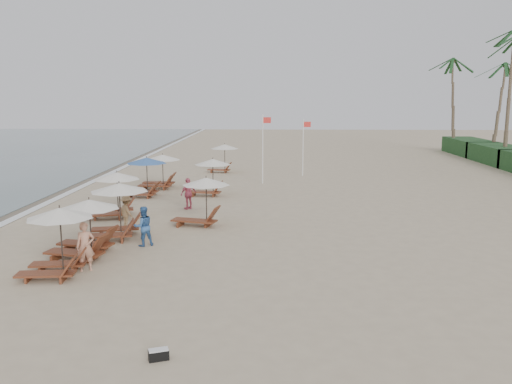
{
  "coord_description": "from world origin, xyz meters",
  "views": [
    {
      "loc": [
        1.55,
        -19.38,
        5.91
      ],
      "look_at": [
        0.73,
        6.58,
        1.3
      ],
      "focal_mm": 37.62,
      "sensor_mm": 36.0,
      "label": 1
    }
  ],
  "objects_px": {
    "beachgoer_near": "(85,247)",
    "flag_pole_near": "(263,146)",
    "lounger_station_2": "(115,211)",
    "inland_station_2": "(223,154)",
    "lounger_station_1": "(83,230)",
    "inland_station_0": "(200,198)",
    "duffel_bag": "(159,354)",
    "beachgoer_far_a": "(188,194)",
    "lounger_station_0": "(55,242)",
    "lounger_station_5": "(159,172)",
    "beachgoer_mid_a": "(143,226)",
    "lounger_station_3": "(113,195)",
    "lounger_station_4": "(144,176)",
    "inland_station_1": "(209,174)",
    "beachgoer_mid_b": "(127,211)"
  },
  "relations": [
    {
      "from": "beachgoer_near",
      "to": "beachgoer_mid_b",
      "type": "bearing_deg",
      "value": 69.77
    },
    {
      "from": "lounger_station_1",
      "to": "inland_station_2",
      "type": "height_order",
      "value": "inland_station_2"
    },
    {
      "from": "lounger_station_1",
      "to": "beachgoer_mid_a",
      "type": "xyz_separation_m",
      "value": [
        1.94,
        1.41,
        -0.19
      ]
    },
    {
      "from": "inland_station_1",
      "to": "beachgoer_near",
      "type": "distance_m",
      "value": 14.57
    },
    {
      "from": "lounger_station_1",
      "to": "inland_station_2",
      "type": "relative_size",
      "value": 1.07
    },
    {
      "from": "lounger_station_4",
      "to": "inland_station_0",
      "type": "relative_size",
      "value": 0.91
    },
    {
      "from": "lounger_station_4",
      "to": "flag_pole_near",
      "type": "relative_size",
      "value": 0.54
    },
    {
      "from": "beachgoer_mid_a",
      "to": "flag_pole_near",
      "type": "distance_m",
      "value": 16.68
    },
    {
      "from": "lounger_station_3",
      "to": "beachgoer_mid_a",
      "type": "xyz_separation_m",
      "value": [
        2.75,
        -5.17,
        -0.31
      ]
    },
    {
      "from": "lounger_station_2",
      "to": "lounger_station_5",
      "type": "height_order",
      "value": "lounger_station_2"
    },
    {
      "from": "lounger_station_1",
      "to": "inland_station_0",
      "type": "relative_size",
      "value": 0.98
    },
    {
      "from": "duffel_bag",
      "to": "beachgoer_mid_b",
      "type": "bearing_deg",
      "value": 108.16
    },
    {
      "from": "lounger_station_5",
      "to": "beachgoer_far_a",
      "type": "distance_m",
      "value": 7.25
    },
    {
      "from": "beachgoer_near",
      "to": "beachgoer_mid_b",
      "type": "relative_size",
      "value": 1.15
    },
    {
      "from": "lounger_station_1",
      "to": "duffel_bag",
      "type": "height_order",
      "value": "lounger_station_1"
    },
    {
      "from": "lounger_station_3",
      "to": "beachgoer_mid_a",
      "type": "height_order",
      "value": "lounger_station_3"
    },
    {
      "from": "lounger_station_4",
      "to": "inland_station_0",
      "type": "bearing_deg",
      "value": -58.82
    },
    {
      "from": "lounger_station_4",
      "to": "flag_pole_near",
      "type": "xyz_separation_m",
      "value": [
        7.06,
        5.17,
        1.35
      ]
    },
    {
      "from": "lounger_station_3",
      "to": "inland_station_0",
      "type": "distance_m",
      "value": 4.86
    },
    {
      "from": "duffel_bag",
      "to": "inland_station_2",
      "type": "bearing_deg",
      "value": 92.59
    },
    {
      "from": "lounger_station_5",
      "to": "beachgoer_near",
      "type": "xyz_separation_m",
      "value": [
        1.03,
        -16.96,
        -0.22
      ]
    },
    {
      "from": "lounger_station_1",
      "to": "beachgoer_near",
      "type": "xyz_separation_m",
      "value": [
        0.69,
        -1.74,
        -0.15
      ]
    },
    {
      "from": "lounger_station_2",
      "to": "inland_station_2",
      "type": "bearing_deg",
      "value": 82.45
    },
    {
      "from": "beachgoer_mid_a",
      "to": "lounger_station_5",
      "type": "bearing_deg",
      "value": -110.19
    },
    {
      "from": "lounger_station_3",
      "to": "duffel_bag",
      "type": "distance_m",
      "value": 15.59
    },
    {
      "from": "lounger_station_3",
      "to": "beachgoer_mid_a",
      "type": "distance_m",
      "value": 5.87
    },
    {
      "from": "lounger_station_1",
      "to": "lounger_station_5",
      "type": "height_order",
      "value": "lounger_station_5"
    },
    {
      "from": "inland_station_0",
      "to": "inland_station_2",
      "type": "distance_m",
      "value": 17.88
    },
    {
      "from": "lounger_station_4",
      "to": "inland_station_2",
      "type": "relative_size",
      "value": 1.0
    },
    {
      "from": "lounger_station_3",
      "to": "lounger_station_4",
      "type": "xyz_separation_m",
      "value": [
        0.21,
        5.61,
        0.15
      ]
    },
    {
      "from": "lounger_station_5",
      "to": "inland_station_1",
      "type": "height_order",
      "value": "inland_station_1"
    },
    {
      "from": "lounger_station_2",
      "to": "inland_station_0",
      "type": "height_order",
      "value": "lounger_station_2"
    },
    {
      "from": "lounger_station_4",
      "to": "inland_station_2",
      "type": "height_order",
      "value": "lounger_station_4"
    },
    {
      "from": "beachgoer_near",
      "to": "flag_pole_near",
      "type": "xyz_separation_m",
      "value": [
        5.76,
        19.11,
        1.78
      ]
    },
    {
      "from": "lounger_station_4",
      "to": "inland_station_1",
      "type": "height_order",
      "value": "lounger_station_4"
    },
    {
      "from": "lounger_station_3",
      "to": "beachgoer_near",
      "type": "relative_size",
      "value": 1.55
    },
    {
      "from": "beachgoer_mid_b",
      "to": "lounger_station_1",
      "type": "bearing_deg",
      "value": 132.09
    },
    {
      "from": "inland_station_0",
      "to": "inland_station_1",
      "type": "xyz_separation_m",
      "value": [
        -0.51,
        7.62,
        0.03
      ]
    },
    {
      "from": "lounger_station_2",
      "to": "lounger_station_4",
      "type": "height_order",
      "value": "lounger_station_2"
    },
    {
      "from": "beachgoer_mid_a",
      "to": "duffel_bag",
      "type": "bearing_deg",
      "value": 75.8
    },
    {
      "from": "inland_station_2",
      "to": "duffel_bag",
      "type": "height_order",
      "value": "inland_station_2"
    },
    {
      "from": "lounger_station_4",
      "to": "beachgoer_mid_a",
      "type": "height_order",
      "value": "lounger_station_4"
    },
    {
      "from": "lounger_station_0",
      "to": "beachgoer_near",
      "type": "relative_size",
      "value": 1.47
    },
    {
      "from": "lounger_station_0",
      "to": "flag_pole_near",
      "type": "distance_m",
      "value": 20.83
    },
    {
      "from": "inland_station_2",
      "to": "flag_pole_near",
      "type": "distance_m",
      "value": 6.51
    },
    {
      "from": "lounger_station_2",
      "to": "beachgoer_mid_b",
      "type": "height_order",
      "value": "lounger_station_2"
    },
    {
      "from": "beachgoer_far_a",
      "to": "lounger_station_0",
      "type": "bearing_deg",
      "value": 29.69
    },
    {
      "from": "inland_station_2",
      "to": "beachgoer_far_a",
      "type": "xyz_separation_m",
      "value": [
        -0.5,
        -14.23,
        -0.62
      ]
    },
    {
      "from": "inland_station_1",
      "to": "inland_station_2",
      "type": "bearing_deg",
      "value": 90.67
    },
    {
      "from": "lounger_station_4",
      "to": "beachgoer_near",
      "type": "xyz_separation_m",
      "value": [
        1.3,
        -13.94,
        -0.42
      ]
    }
  ]
}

